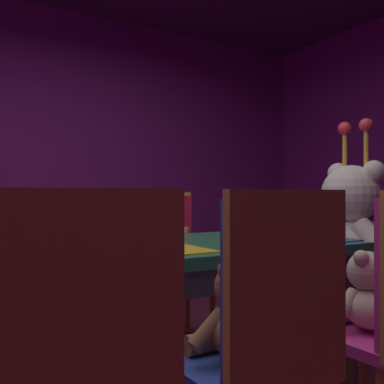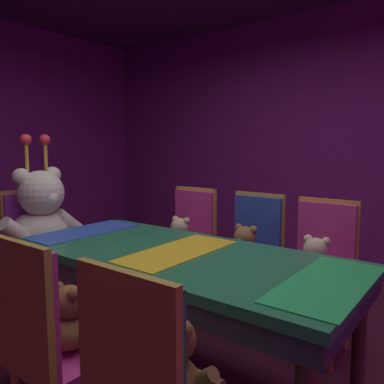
{
  "view_description": "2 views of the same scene",
  "coord_description": "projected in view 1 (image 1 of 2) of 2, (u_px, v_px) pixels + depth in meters",
  "views": [
    {
      "loc": [
        1.84,
        -0.85,
        0.97
      ],
      "look_at": [
        0.2,
        0.13,
        0.98
      ],
      "focal_mm": 41.73,
      "sensor_mm": 36.0,
      "label": 1
    },
    {
      "loc": [
        -1.65,
        -1.36,
        1.34
      ],
      "look_at": [
        0.09,
        -0.03,
        1.08
      ],
      "focal_mm": 36.1,
      "sensor_mm": 36.0,
      "label": 2
    }
  ],
  "objects": [
    {
      "name": "chair_left_2",
      "position": [
        170.0,
        249.0,
        3.05
      ],
      "size": [
        0.42,
        0.41,
        0.98
      ],
      "color": "red",
      "rests_on": "ground_plane"
    },
    {
      "name": "teddy_left_2",
      "position": [
        180.0,
        253.0,
        2.92
      ],
      "size": [
        0.24,
        0.31,
        0.29
      ],
      "color": "olive",
      "rests_on": "chair_left_2"
    },
    {
      "name": "teddy_left_1",
      "position": [
        98.0,
        260.0,
        2.63
      ],
      "size": [
        0.24,
        0.31,
        0.29
      ],
      "color": "brown",
      "rests_on": "chair_left_1"
    },
    {
      "name": "wall_left",
      "position": [
        30.0,
        149.0,
        4.25
      ],
      "size": [
        0.12,
        6.4,
        2.8
      ],
      "primitive_type": "cube",
      "color": "#721E72",
      "rests_on": "ground_plane"
    },
    {
      "name": "chair_right_0",
      "position": [
        85.0,
        362.0,
        1.0
      ],
      "size": [
        0.42,
        0.41,
        0.98
      ],
      "rotation": [
        0.0,
        0.0,
        3.14
      ],
      "color": "#CC338C",
      "rests_on": "ground_plane"
    },
    {
      "name": "teddy_right_1",
      "position": [
        238.0,
        317.0,
        1.38
      ],
      "size": [
        0.26,
        0.33,
        0.31
      ],
      "rotation": [
        0.0,
        0.0,
        3.14
      ],
      "color": "olive",
      "rests_on": "chair_right_1"
    },
    {
      "name": "teddy_right_0",
      "position": [
        67.0,
        345.0,
        1.12
      ],
      "size": [
        0.26,
        0.33,
        0.31
      ],
      "rotation": [
        0.0,
        0.0,
        3.14
      ],
      "color": "beige",
      "rests_on": "chair_right_0"
    },
    {
      "name": "king_teddy_bear",
      "position": [
        350.0,
        228.0,
        2.71
      ],
      "size": [
        0.75,
        0.58,
        0.97
      ],
      "rotation": [
        0.0,
        0.0,
        -1.57
      ],
      "color": "silver",
      "rests_on": "throne_chair"
    },
    {
      "name": "chair_right_1",
      "position": [
        270.0,
        328.0,
        1.25
      ],
      "size": [
        0.42,
        0.41,
        0.98
      ],
      "rotation": [
        0.0,
        0.0,
        3.14
      ],
      "color": "#2D47B2",
      "rests_on": "ground_plane"
    },
    {
      "name": "teddy_right_2",
      "position": [
        366.0,
        295.0,
        1.69
      ],
      "size": [
        0.25,
        0.32,
        0.31
      ],
      "rotation": [
        0.0,
        0.0,
        3.14
      ],
      "color": "beige",
      "rests_on": "chair_right_2"
    },
    {
      "name": "banquet_table",
      "position": [
        145.0,
        265.0,
        2.01
      ],
      "size": [
        0.9,
        2.02,
        0.75
      ],
      "color": "#26724C",
      "rests_on": "ground_plane"
    },
    {
      "name": "chair_left_1",
      "position": [
        90.0,
        255.0,
        2.75
      ],
      "size": [
        0.42,
        0.41,
        0.98
      ],
      "color": "#CC338C",
      "rests_on": "ground_plane"
    },
    {
      "name": "throne_chair",
      "position": [
        369.0,
        254.0,
        2.8
      ],
      "size": [
        0.41,
        0.42,
        0.98
      ],
      "rotation": [
        0.0,
        0.0,
        -1.57
      ],
      "color": "purple",
      "rests_on": "ground_plane"
    }
  ]
}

